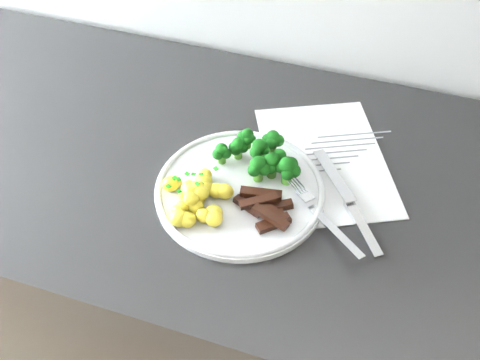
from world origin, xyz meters
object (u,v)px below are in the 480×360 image
object	(u,v)px
counter	(280,323)
knife	(354,213)
plate	(240,189)
recipe_paper	(325,160)
broccoli	(263,156)
fork	(325,219)
beef_strips	(265,206)
potatoes	(197,197)

from	to	relation	value
counter	knife	distance (m)	0.48
plate	recipe_paper	bearing A→B (deg)	45.23
broccoli	fork	xyz separation A→B (m)	(0.12, -0.08, -0.02)
counter	recipe_paper	xyz separation A→B (m)	(0.03, 0.07, 0.47)
counter	beef_strips	bearing A→B (deg)	-110.88
broccoli	knife	bearing A→B (deg)	-15.50
recipe_paper	counter	bearing A→B (deg)	-116.37
beef_strips	broccoli	bearing A→B (deg)	108.70
counter	fork	size ratio (longest dim) A/B	16.77
beef_strips	knife	xyz separation A→B (m)	(0.13, 0.04, -0.01)
counter	recipe_paper	bearing A→B (deg)	63.63
plate	counter	bearing A→B (deg)	29.76
fork	potatoes	bearing A→B (deg)	-172.46
counter	knife	world-z (taller)	knife
counter	potatoes	world-z (taller)	potatoes
knife	potatoes	bearing A→B (deg)	-165.79
broccoli	beef_strips	distance (m)	0.09
knife	plate	bearing A→B (deg)	-177.14
recipe_paper	potatoes	world-z (taller)	potatoes
beef_strips	knife	world-z (taller)	beef_strips
broccoli	counter	bearing A→B (deg)	-7.91
counter	beef_strips	distance (m)	0.49
knife	broccoli	bearing A→B (deg)	164.50
plate	fork	world-z (taller)	fork
potatoes	broccoli	bearing A→B (deg)	53.99
recipe_paper	knife	bearing A→B (deg)	-57.23
counter	potatoes	bearing A→B (deg)	-144.19
potatoes	knife	bearing A→B (deg)	14.21
potatoes	beef_strips	xyz separation A→B (m)	(0.10, 0.02, -0.00)
plate	beef_strips	size ratio (longest dim) A/B	2.79
counter	plate	world-z (taller)	plate
potatoes	fork	world-z (taller)	potatoes
broccoli	potatoes	distance (m)	0.13
plate	broccoli	distance (m)	0.07
beef_strips	knife	distance (m)	0.14
potatoes	knife	world-z (taller)	potatoes
potatoes	plate	bearing A→B (deg)	43.34
recipe_paper	plate	size ratio (longest dim) A/B	1.25
broccoli	fork	distance (m)	0.14
plate	fork	xyz separation A→B (m)	(0.14, -0.02, 0.01)
recipe_paper	broccoli	bearing A→B (deg)	-146.27
recipe_paper	potatoes	xyz separation A→B (m)	(-0.17, -0.16, 0.02)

